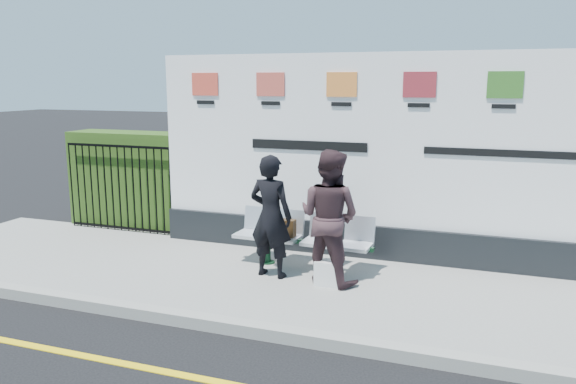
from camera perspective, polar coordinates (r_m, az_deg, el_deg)
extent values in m
cube|color=gray|center=(7.37, 7.23, -10.04)|extent=(14.00, 3.00, 0.12)
cube|color=gray|center=(6.02, 4.05, -14.90)|extent=(14.00, 0.18, 0.14)
cube|color=black|center=(8.46, 12.59, -5.19)|extent=(8.00, 0.30, 0.50)
cube|color=white|center=(8.17, 13.03, 4.96)|extent=(8.00, 0.14, 2.50)
cube|color=#2D4C16|center=(10.56, -15.36, 1.28)|extent=(2.35, 0.70, 1.70)
imported|color=black|center=(7.48, -1.77, -2.48)|extent=(0.65, 0.47, 1.66)
imported|color=#382428|center=(7.26, 4.20, -2.53)|extent=(1.00, 0.87, 1.75)
cube|color=#311F0D|center=(7.98, -0.38, -3.67)|extent=(0.32, 0.14, 0.25)
cube|color=silver|center=(7.33, 4.06, -8.24)|extent=(0.32, 0.19, 0.32)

